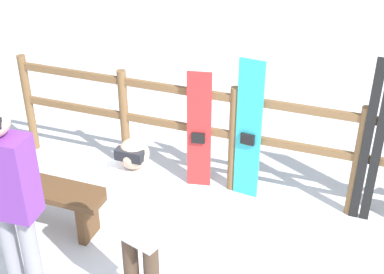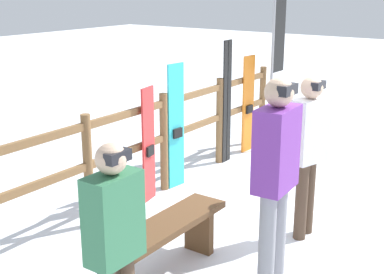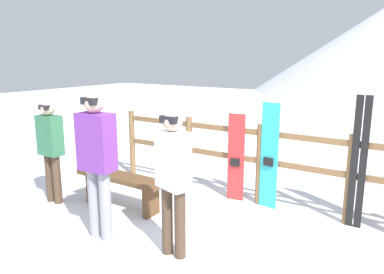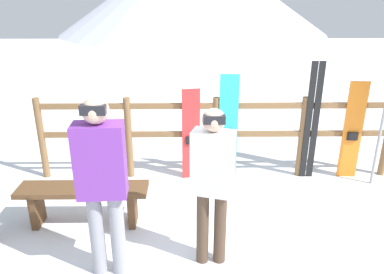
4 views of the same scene
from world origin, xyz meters
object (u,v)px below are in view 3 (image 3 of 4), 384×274
at_px(person_white, 173,173).
at_px(snowboard_cyan, 269,156).
at_px(ski_pair_black, 359,163).
at_px(bench, 121,183).
at_px(snowboard_red, 236,158).
at_px(person_plaid_green, 51,145).
at_px(person_purple, 97,156).

height_order(person_white, snowboard_cyan, person_white).
bearing_deg(ski_pair_black, bench, -158.22).
bearing_deg(snowboard_red, snowboard_cyan, 0.02).
xyz_separation_m(bench, person_plaid_green, (-1.01, -0.42, 0.54)).
xyz_separation_m(person_white, snowboard_red, (-0.18, 1.89, -0.29)).
bearing_deg(snowboard_cyan, person_plaid_green, -150.22).
bearing_deg(person_purple, ski_pair_black, 38.46).
bearing_deg(snowboard_cyan, snowboard_red, -179.98).
relative_size(person_purple, person_white, 1.09).
bearing_deg(person_purple, bench, 118.30).
bearing_deg(snowboard_cyan, person_purple, -123.82).
xyz_separation_m(person_plaid_green, person_white, (2.48, -0.27, 0.06)).
bearing_deg(bench, snowboard_red, 43.26).
distance_m(bench, ski_pair_black, 3.30).
xyz_separation_m(person_plaid_green, ski_pair_black, (4.04, 1.63, -0.04)).
bearing_deg(ski_pair_black, person_purple, -141.54).
bearing_deg(person_purple, snowboard_red, 67.88).
relative_size(bench, person_plaid_green, 0.97).
bearing_deg(bench, ski_pair_black, 21.78).
height_order(snowboard_cyan, ski_pair_black, ski_pair_black).
distance_m(person_plaid_green, snowboard_red, 2.82).
distance_m(person_purple, ski_pair_black, 3.29).
bearing_deg(snowboard_red, person_white, -84.43).
xyz_separation_m(snowboard_cyan, ski_pair_black, (1.21, 0.00, 0.09)).
xyz_separation_m(snowboard_red, ski_pair_black, (1.75, 0.00, 0.19)).
relative_size(person_plaid_green, snowboard_cyan, 0.99).
height_order(bench, person_white, person_white).
bearing_deg(person_plaid_green, bench, 22.30).
distance_m(snowboard_red, ski_pair_black, 1.76).
height_order(bench, ski_pair_black, ski_pair_black).
relative_size(snowboard_red, snowboard_cyan, 0.87).
height_order(person_white, snowboard_red, person_white).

